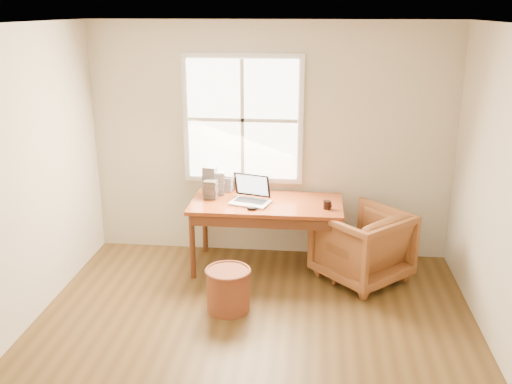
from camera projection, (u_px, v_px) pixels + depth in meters
room_shell at (245, 201)px, 4.31m from camera, size 4.04×4.54×2.64m
desk at (266, 204)px, 6.04m from camera, size 1.60×0.80×0.04m
armchair at (362, 245)px, 5.88m from camera, size 1.15×1.15×0.75m
wicker_stool at (228, 290)px, 5.32m from camera, size 0.47×0.47×0.40m
laptop at (250, 190)px, 5.94m from camera, size 0.51×0.52×0.30m
mouse at (252, 208)px, 5.80m from camera, size 0.11×0.08×0.04m
coffee_mug at (327, 205)px, 5.82m from camera, size 0.08×0.08×0.09m
cd_stack_a at (218, 183)px, 6.24m from camera, size 0.16×0.14×0.26m
cd_stack_b at (211, 189)px, 6.12m from camera, size 0.14×0.13×0.20m
cd_stack_c at (210, 181)px, 6.23m from camera, size 0.15×0.14×0.32m
cd_stack_d at (226, 183)px, 6.37m from camera, size 0.17×0.15×0.19m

